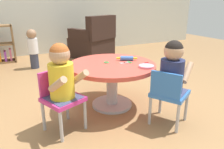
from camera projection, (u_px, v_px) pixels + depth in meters
ground_plane at (112, 105)px, 2.41m from camera, size 10.00×10.00×0.00m
craft_table at (112, 74)px, 2.29m from camera, size 0.92×0.92×0.48m
child_chair_left at (61, 97)px, 1.88m from camera, size 0.39×0.39×0.54m
seated_child_left at (61, 74)px, 1.79m from camera, size 0.38×0.42×0.51m
child_chair_right at (169, 94)px, 1.95m from camera, size 0.41×0.41×0.54m
seated_child_right at (172, 69)px, 1.91m from camera, size 0.43×0.40×0.51m
armchair_dark at (93, 42)px, 4.41m from camera, size 0.93×0.94×0.85m
toddler_standing at (33, 48)px, 3.66m from camera, size 0.17×0.17×0.67m
rolling_pin at (127, 58)px, 2.37m from camera, size 0.21×0.13×0.05m
craft_scissors at (127, 62)px, 2.29m from camera, size 0.13×0.07×0.01m
playdough_blob_0 at (146, 66)px, 2.13m from camera, size 0.15×0.15×0.02m
cookie_cutter_0 at (147, 63)px, 2.26m from camera, size 0.06×0.06×0.01m
cookie_cutter_1 at (106, 62)px, 2.29m from camera, size 0.06×0.06×0.01m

